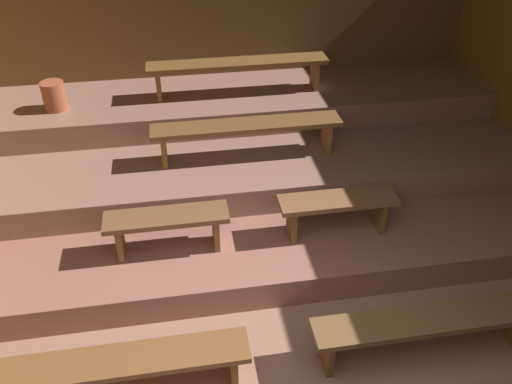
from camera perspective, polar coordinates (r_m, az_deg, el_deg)
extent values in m
cube|color=#976754|center=(5.45, -0.86, -5.25)|extent=(7.06, 5.28, 0.08)
cube|color=brown|center=(6.75, -4.03, 16.73)|extent=(7.06, 0.06, 2.76)
cube|color=#955C4E|center=(5.83, -1.81, 0.06)|extent=(6.26, 3.23, 0.29)
cube|color=#8F6654|center=(6.07, -2.49, 4.89)|extent=(6.26, 2.26, 0.29)
cube|color=#8F6755|center=(6.41, -3.19, 9.52)|extent=(6.26, 1.19, 0.29)
cube|color=brown|center=(4.02, -14.17, -17.28)|extent=(1.80, 0.30, 0.05)
cube|color=brown|center=(4.14, -2.50, -18.00)|extent=(0.05, 0.24, 0.34)
cube|color=brown|center=(4.35, 18.05, -13.01)|extent=(1.80, 0.30, 0.05)
cube|color=brown|center=(4.25, 7.69, -16.58)|extent=(0.05, 0.24, 0.34)
cube|color=brown|center=(4.67, -9.65, -2.70)|extent=(1.09, 0.30, 0.05)
cube|color=brown|center=(4.83, -14.46, -4.99)|extent=(0.05, 0.24, 0.34)
cube|color=brown|center=(4.80, -4.37, -4.07)|extent=(0.05, 0.24, 0.34)
cube|color=brown|center=(4.87, 8.84, -0.88)|extent=(1.09, 0.30, 0.05)
cube|color=brown|center=(4.89, 3.88, -3.22)|extent=(0.05, 0.24, 0.34)
cube|color=brown|center=(5.12, 13.18, -2.18)|extent=(0.05, 0.24, 0.34)
cube|color=brown|center=(5.43, -1.00, 7.21)|extent=(1.96, 0.30, 0.05)
cube|color=brown|center=(5.48, -9.92, 4.61)|extent=(0.05, 0.24, 0.34)
cube|color=brown|center=(5.70, 7.63, 6.07)|extent=(0.05, 0.24, 0.34)
cube|color=brown|center=(6.19, -1.98, 13.74)|extent=(2.07, 0.30, 0.05)
cube|color=brown|center=(6.22, -10.49, 11.35)|extent=(0.05, 0.24, 0.34)
cube|color=brown|center=(6.44, 6.35, 12.53)|extent=(0.05, 0.24, 0.34)
cylinder|color=#9E4C2D|center=(6.28, -20.96, 9.68)|extent=(0.25, 0.25, 0.31)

